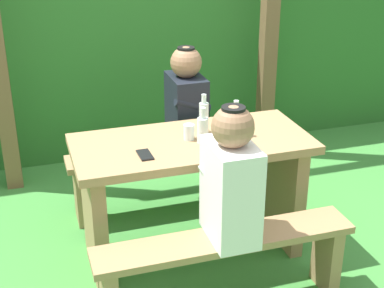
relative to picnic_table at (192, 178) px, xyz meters
The scene contains 13 objects.
ground_plane 0.52m from the picnic_table, ahead, with size 12.00×12.00×0.00m, color #3F893A.
hedge_backdrop 2.07m from the picnic_table, 90.00° to the left, with size 6.40×0.89×2.00m, color #2B6727.
pergola_post_right 1.73m from the picnic_table, 50.16° to the left, with size 0.12×0.12×2.10m, color brown.
picnic_table is the anchor object (origin of this frame).
bench_near 0.61m from the picnic_table, 90.00° to the right, with size 1.40×0.24×0.46m.
bench_far 0.61m from the picnic_table, 90.00° to the left, with size 1.40×0.24×0.46m.
person_white_shirt 0.63m from the picnic_table, 87.71° to the right, with size 0.25×0.35×0.72m.
person_black_coat 0.65m from the picnic_table, 76.23° to the left, with size 0.25×0.35×0.72m.
drinking_glass 0.30m from the picnic_table, 132.70° to the left, with size 0.06×0.06×0.09m, color silver.
bottle_left 0.43m from the picnic_table, ahead, with size 0.06×0.06×0.22m.
bottle_right 0.34m from the picnic_table, 47.53° to the right, with size 0.07×0.07×0.21m.
bottle_center 0.38m from the picnic_table, 41.36° to the left, with size 0.06×0.06×0.24m.
cell_phone 0.42m from the picnic_table, 157.54° to the right, with size 0.07×0.14×0.01m, color black.
Camera 1 is at (-0.91, -2.90, 2.09)m, focal length 52.91 mm.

